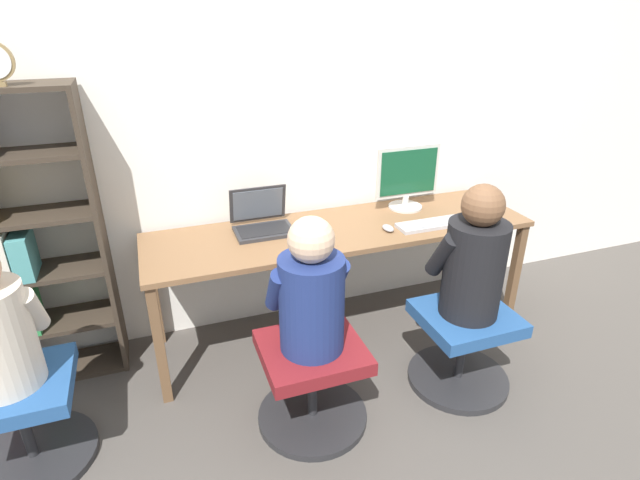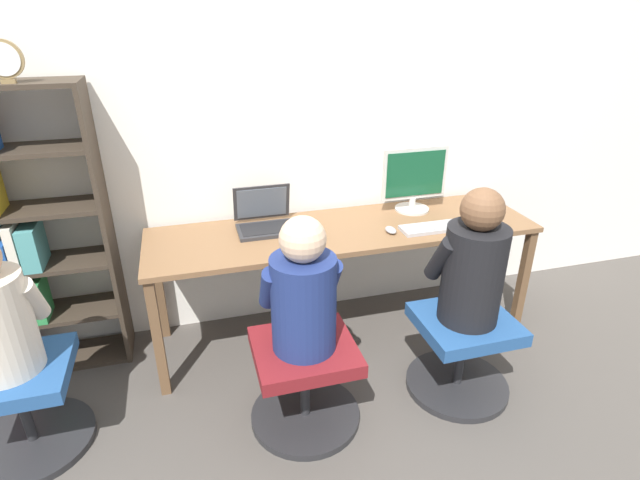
# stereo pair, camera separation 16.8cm
# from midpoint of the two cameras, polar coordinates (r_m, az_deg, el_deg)

# --- Properties ---
(ground_plane) EXTENTS (14.00, 14.00, 0.00)m
(ground_plane) POSITION_cam_midpoint_polar(r_m,az_deg,el_deg) (3.04, 2.79, -13.52)
(ground_plane) COLOR #4C4742
(wall_back) EXTENTS (10.00, 0.05, 2.60)m
(wall_back) POSITION_cam_midpoint_polar(r_m,az_deg,el_deg) (3.08, -1.66, 13.93)
(wall_back) COLOR white
(wall_back) RESTS_ON ground_plane
(desk) EXTENTS (2.26, 0.62, 0.73)m
(desk) POSITION_cam_midpoint_polar(r_m,az_deg,el_deg) (2.94, 0.77, 0.24)
(desk) COLOR brown
(desk) RESTS_ON ground_plane
(desktop_monitor) EXTENTS (0.42, 0.21, 0.40)m
(desktop_monitor) POSITION_cam_midpoint_polar(r_m,az_deg,el_deg) (3.16, 8.47, 6.96)
(desktop_monitor) COLOR beige
(desktop_monitor) RESTS_ON desk
(laptop) EXTENTS (0.33, 0.28, 0.24)m
(laptop) POSITION_cam_midpoint_polar(r_m,az_deg,el_deg) (2.89, -8.28, 2.04)
(laptop) COLOR #2D2D30
(laptop) RESTS_ON desk
(keyboard) EXTENTS (0.43, 0.13, 0.03)m
(keyboard) POSITION_cam_midpoint_polar(r_m,az_deg,el_deg) (2.98, 11.16, 1.79)
(keyboard) COLOR #B2B2B7
(keyboard) RESTS_ON desk
(computer_mouse_by_keyboard) EXTENTS (0.06, 0.10, 0.03)m
(computer_mouse_by_keyboard) POSITION_cam_midpoint_polar(r_m,az_deg,el_deg) (2.88, 6.14, 1.34)
(computer_mouse_by_keyboard) COLOR #99999E
(computer_mouse_by_keyboard) RESTS_ON desk
(office_chair_left) EXTENTS (0.55, 0.55, 0.45)m
(office_chair_left) POSITION_cam_midpoint_polar(r_m,az_deg,el_deg) (2.83, 14.31, -11.51)
(office_chair_left) COLOR #262628
(office_chair_left) RESTS_ON ground_plane
(office_chair_right) EXTENTS (0.55, 0.55, 0.45)m
(office_chair_right) POSITION_cam_midpoint_polar(r_m,az_deg,el_deg) (2.53, -2.86, -15.73)
(office_chair_right) COLOR #262628
(office_chair_right) RESTS_ON ground_plane
(person_at_monitor) EXTENTS (0.37, 0.33, 0.70)m
(person_at_monitor) POSITION_cam_midpoint_polar(r_m,az_deg,el_deg) (2.57, 15.46, -2.16)
(person_at_monitor) COLOR black
(person_at_monitor) RESTS_ON office_chair_left
(person_at_laptop) EXTENTS (0.37, 0.32, 0.66)m
(person_at_laptop) POSITION_cam_midpoint_polar(r_m,az_deg,el_deg) (2.24, -3.17, -6.10)
(person_at_laptop) COLOR navy
(person_at_laptop) RESTS_ON office_chair_right
(office_chair_side) EXTENTS (0.55, 0.55, 0.45)m
(office_chair_side) POSITION_cam_midpoint_polar(r_m,az_deg,el_deg) (2.73, -32.49, -16.94)
(office_chair_side) COLOR #262628
(office_chair_side) RESTS_ON ground_plane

